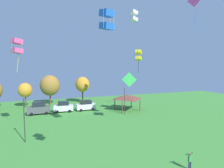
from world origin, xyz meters
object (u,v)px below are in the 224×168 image
kite_flying_9 (107,20)px  parked_car_second_from_left (63,107)px  kite_flying_8 (139,55)px  treeline_tree_2 (25,90)px  treeline_tree_4 (82,84)px  kite_flying_6 (129,80)px  light_post_1 (124,99)px  parked_car_leftmost (39,108)px  park_pavilion (127,97)px  parked_car_third_from_left (86,105)px  kite_flying_0 (134,16)px  kite_flying_1 (17,46)px  light_post_0 (24,117)px  person_standing_mid_field (190,160)px  treeline_tree_3 (50,85)px

kite_flying_9 → parked_car_second_from_left: size_ratio=0.59×
kite_flying_8 → treeline_tree_2: size_ratio=0.63×
treeline_tree_4 → kite_flying_8: bearing=-77.3°
kite_flying_6 → light_post_1: bearing=-143.3°
parked_car_leftmost → park_pavilion: (19.29, -2.80, 1.78)m
parked_car_third_from_left → treeline_tree_4: bearing=81.4°
park_pavilion → kite_flying_0: bearing=-105.0°
parked_car_leftmost → kite_flying_8: bearing=-38.5°
parked_car_second_from_left → light_post_1: size_ratio=0.75×
kite_flying_1 → light_post_0: size_ratio=0.79×
person_standing_mid_field → kite_flying_8: size_ratio=0.45×
kite_flying_9 → parked_car_second_from_left: kite_flying_9 is taller
kite_flying_6 → treeline_tree_4: size_ratio=0.43×
parked_car_leftmost → treeline_tree_2: treeline_tree_2 is taller
kite_flying_8 → park_pavilion: kite_flying_8 is taller
parked_car_second_from_left → light_post_1: 13.81m
parked_car_second_from_left → treeline_tree_4: (6.17, 9.45, 4.05)m
parked_car_third_from_left → light_post_1: 9.74m
kite_flying_6 → parked_car_leftmost: (-18.63, 5.20, -5.97)m
kite_flying_0 → treeline_tree_3: size_ratio=0.27×
parked_car_third_from_left → treeline_tree_3: (-7.60, 10.14, 4.02)m
kite_flying_1 → kite_flying_6: bearing=16.9°
kite_flying_6 → treeline_tree_2: kite_flying_6 is taller
parked_car_third_from_left → treeline_tree_2: size_ratio=0.72×
kite_flying_6 → kite_flying_9: size_ratio=1.26×
kite_flying_0 → parked_car_third_from_left: bearing=129.5°
kite_flying_0 → kite_flying_6: (1.00, 3.82, -12.41)m
kite_flying_0 → parked_car_leftmost: bearing=152.9°
parked_car_third_from_left → treeline_tree_2: bearing=146.0°
kite_flying_9 → light_post_1: size_ratio=0.45×
light_post_0 → treeline_tree_4: bearing=63.1°
parked_car_second_from_left → kite_flying_6: bearing=-17.6°
kite_flying_0 → treeline_tree_2: size_ratio=0.35×
kite_flying_6 → treeline_tree_3: kite_flying_6 is taller
kite_flying_1 → treeline_tree_3: size_ratio=0.60×
light_post_0 → person_standing_mid_field: bearing=-39.2°
treeline_tree_2 → treeline_tree_3: (5.91, 1.65, 0.85)m
kite_flying_6 → parked_car_leftmost: bearing=164.4°
kite_flying_0 → kite_flying_8: size_ratio=0.55×
parked_car_third_from_left → treeline_tree_3: size_ratio=0.56×
parked_car_leftmost → light_post_1: bearing=-20.5°
kite_flying_1 → parked_car_second_from_left: 17.98m
parked_car_leftmost → light_post_0: bearing=-94.2°
treeline_tree_3 → kite_flying_0: bearing=-51.9°
person_standing_mid_field → light_post_1: size_ratio=0.31×
kite_flying_1 → parked_car_leftmost: size_ratio=1.04×
treeline_tree_2 → treeline_tree_3: size_ratio=0.77×
person_standing_mid_field → park_pavilion: 25.13m
parked_car_leftmost → light_post_0: light_post_0 is taller
park_pavilion → light_post_1: bearing=-122.8°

